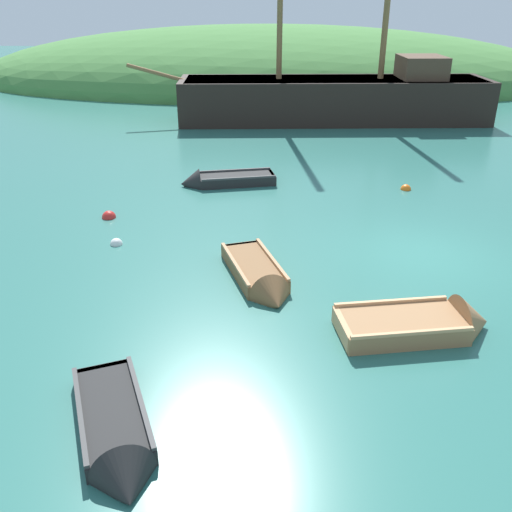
% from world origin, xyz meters
% --- Properties ---
extents(ground_plane, '(120.00, 120.00, 0.00)m').
position_xyz_m(ground_plane, '(0.00, 0.00, 0.00)').
color(ground_plane, '#2D6B60').
extents(shore_hill, '(45.47, 21.77, 8.15)m').
position_xyz_m(shore_hill, '(-5.20, 31.26, 0.00)').
color(shore_hill, '#477F3D').
rests_on(shore_hill, ground).
extents(sailing_ship, '(18.74, 4.87, 13.75)m').
position_xyz_m(sailing_ship, '(-1.16, 16.60, 0.87)').
color(sailing_ship, black).
rests_on(sailing_ship, ground).
extents(rowboat_far, '(2.14, 3.17, 0.97)m').
position_xyz_m(rowboat_far, '(-6.13, -7.10, 0.08)').
color(rowboat_far, black).
rests_on(rowboat_far, ground).
extents(rowboat_portside, '(2.01, 3.24, 0.97)m').
position_xyz_m(rowboat_portside, '(-4.21, -1.81, 0.10)').
color(rowboat_portside, brown).
rests_on(rowboat_portside, ground).
extents(rowboat_center, '(3.29, 1.81, 1.21)m').
position_xyz_m(rowboat_center, '(-0.75, -3.70, 0.13)').
color(rowboat_center, '#9E7047').
rests_on(rowboat_center, ground).
extents(rowboat_outer_right, '(3.50, 1.80, 1.02)m').
position_xyz_m(rowboat_outer_right, '(-5.94, 5.53, 0.11)').
color(rowboat_outer_right, black).
rests_on(rowboat_outer_right, ground).
extents(buoy_orange, '(0.36, 0.36, 0.36)m').
position_xyz_m(buoy_orange, '(0.54, 5.35, 0.00)').
color(buoy_orange, orange).
rests_on(buoy_orange, ground).
extents(buoy_white, '(0.34, 0.34, 0.34)m').
position_xyz_m(buoy_white, '(-8.24, 0.18, 0.00)').
color(buoy_white, white).
rests_on(buoy_white, ground).
extents(buoy_red, '(0.43, 0.43, 0.43)m').
position_xyz_m(buoy_red, '(-9.04, 2.13, 0.00)').
color(buoy_red, red).
rests_on(buoy_red, ground).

